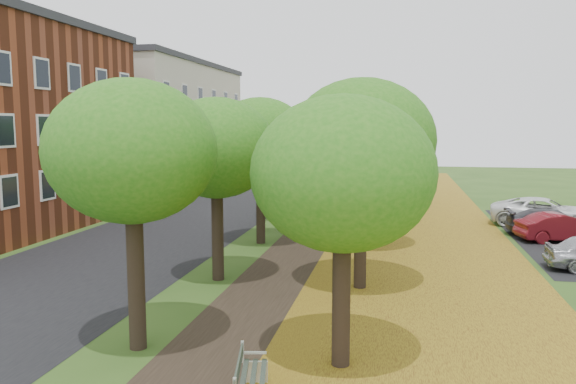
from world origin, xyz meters
The scene contains 11 objects.
ground centered at (0.00, 0.00, 0.00)m, with size 120.00×120.00×0.00m, color #2D4C19.
street_asphalt centered at (-7.50, 15.00, 0.00)m, with size 8.00×70.00×0.01m, color black.
footpath centered at (0.00, 15.00, 0.00)m, with size 3.20×70.00×0.01m, color black.
leaf_verge centered at (5.00, 15.00, 0.01)m, with size 7.50×70.00×0.01m, color #A38A1E.
tree_row_west centered at (-2.20, 15.00, 4.48)m, with size 4.24×34.24×6.31m.
tree_row_east centered at (2.60, 15.00, 4.48)m, with size 4.24×34.24×6.31m.
building_cream centered at (-17.00, 33.00, 5.21)m, with size 10.30×20.30×10.40m.
bench centered at (1.08, -2.01, 0.45)m, with size 0.87×1.89×0.86m.
car_red centered at (11.00, 14.98, 0.64)m, with size 1.35×3.87×1.27m, color maroon.
car_grey centered at (11.00, 16.27, 0.63)m, with size 1.75×4.31×1.25m, color #302F34.
car_white centered at (11.20, 18.89, 0.73)m, with size 2.43×5.27×1.46m, color white.
Camera 1 is at (3.77, -11.81, 5.29)m, focal length 35.00 mm.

